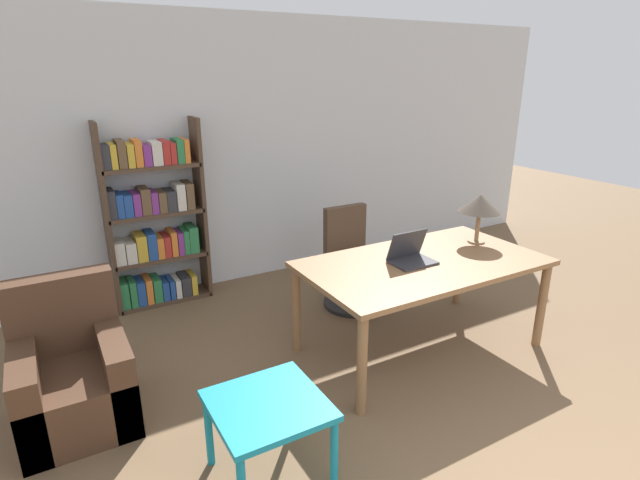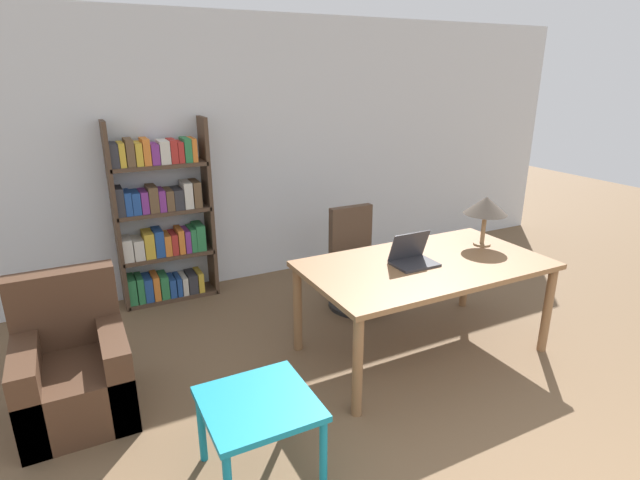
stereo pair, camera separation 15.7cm
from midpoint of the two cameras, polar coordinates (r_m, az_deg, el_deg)
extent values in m
cube|color=silver|center=(5.31, -5.86, 9.94)|extent=(8.00, 0.06, 2.70)
cube|color=olive|center=(3.94, 13.08, -2.82)|extent=(1.88, 1.04, 0.04)
cylinder|color=olive|center=(3.31, 5.71, -14.27)|extent=(0.07, 0.07, 0.72)
cylinder|color=olive|center=(4.41, 25.49, -7.24)|extent=(0.07, 0.07, 0.72)
cylinder|color=olive|center=(4.01, -1.46, -7.90)|extent=(0.07, 0.07, 0.72)
cylinder|color=olive|center=(4.96, 17.21, -3.37)|extent=(0.07, 0.07, 0.72)
cube|color=#2D2D33|center=(3.87, 11.89, -2.69)|extent=(0.33, 0.24, 0.02)
cube|color=#2D2D33|center=(3.89, 11.28, -0.65)|extent=(0.33, 0.09, 0.23)
cube|color=white|center=(3.89, 11.23, -0.60)|extent=(0.30, 0.07, 0.20)
cylinder|color=olive|center=(4.47, 18.96, -0.40)|extent=(0.14, 0.14, 0.01)
cylinder|color=olive|center=(4.43, 19.15, 1.25)|extent=(0.04, 0.04, 0.26)
cone|color=#4C4238|center=(4.38, 19.43, 3.75)|extent=(0.36, 0.36, 0.15)
cylinder|color=black|center=(4.89, 5.41, -7.23)|extent=(0.59, 0.59, 0.04)
cylinder|color=#262626|center=(4.82, 5.48, -5.30)|extent=(0.06, 0.06, 0.32)
cube|color=#4C3828|center=(4.73, 5.56, -2.97)|extent=(0.46, 0.46, 0.10)
cube|color=#4C3828|center=(4.79, 4.45, 1.04)|extent=(0.44, 0.08, 0.49)
cube|color=teal|center=(2.82, -5.40, -18.14)|extent=(0.59, 0.58, 0.04)
cylinder|color=teal|center=(2.88, 2.08, -23.39)|extent=(0.04, 0.04, 0.45)
cylinder|color=teal|center=(3.11, -11.90, -20.23)|extent=(0.04, 0.04, 0.45)
cylinder|color=teal|center=(3.24, -2.57, -17.95)|extent=(0.04, 0.04, 0.45)
cube|color=#472D1E|center=(3.72, -24.87, -15.19)|extent=(0.66, 0.75, 0.38)
cube|color=#472D1E|center=(3.76, -26.09, -6.97)|extent=(0.66, 0.16, 0.53)
cube|color=#472D1E|center=(3.68, -29.08, -14.52)|extent=(0.16, 0.75, 0.57)
cube|color=#472D1E|center=(3.67, -21.07, -13.36)|extent=(0.16, 0.75, 0.57)
cube|color=#4C3828|center=(4.89, -21.49, 2.26)|extent=(0.04, 0.28, 1.76)
cube|color=#4C3828|center=(5.03, -11.77, 3.64)|extent=(0.04, 0.28, 1.76)
cube|color=#4C3828|center=(5.23, -15.69, -6.12)|extent=(0.86, 0.28, 0.04)
cube|color=#2D7F47|center=(5.13, -19.93, -5.33)|extent=(0.07, 0.24, 0.25)
cube|color=#2D7F47|center=(5.13, -19.09, -5.21)|extent=(0.06, 0.24, 0.25)
cube|color=#234C99|center=(5.15, -18.29, -5.17)|extent=(0.08, 0.24, 0.23)
cube|color=orange|center=(5.15, -17.49, -4.99)|extent=(0.06, 0.24, 0.24)
cube|color=#2D7F47|center=(5.17, -16.65, -4.93)|extent=(0.08, 0.24, 0.23)
cube|color=#234C99|center=(5.19, -15.81, -5.02)|extent=(0.06, 0.24, 0.19)
cube|color=#234C99|center=(5.20, -15.12, -4.90)|extent=(0.05, 0.24, 0.19)
cube|color=silver|center=(5.21, -14.51, -4.81)|extent=(0.05, 0.24, 0.18)
cube|color=#333338|center=(5.22, -13.68, -4.61)|extent=(0.09, 0.24, 0.19)
cube|color=gold|center=(5.23, -12.84, -4.44)|extent=(0.05, 0.24, 0.20)
cube|color=#4C3828|center=(5.07, -16.12, -1.61)|extent=(0.86, 0.28, 0.04)
cube|color=silver|center=(4.98, -20.38, -0.92)|extent=(0.09, 0.24, 0.21)
cube|color=silver|center=(4.99, -19.26, -0.85)|extent=(0.09, 0.24, 0.19)
cube|color=gold|center=(5.00, -18.20, -0.41)|extent=(0.09, 0.24, 0.24)
cube|color=#234C99|center=(5.01, -17.17, -0.20)|extent=(0.08, 0.24, 0.25)
cube|color=orange|center=(5.03, -16.31, -0.37)|extent=(0.06, 0.24, 0.20)
cube|color=#B72D28|center=(5.04, -15.60, -0.25)|extent=(0.06, 0.24, 0.20)
cube|color=orange|center=(5.04, -14.91, 0.05)|extent=(0.06, 0.24, 0.24)
cube|color=#7F338C|center=(5.06, -14.22, 0.06)|extent=(0.05, 0.24, 0.22)
cube|color=#2D7F47|center=(5.07, -13.62, 0.21)|extent=(0.05, 0.24, 0.23)
cube|color=#2D7F47|center=(5.08, -12.85, 0.47)|extent=(0.09, 0.24, 0.26)
cube|color=#4C3828|center=(4.94, -16.58, 3.17)|extent=(0.86, 0.28, 0.04)
cube|color=#333338|center=(4.85, -21.12, 4.18)|extent=(0.07, 0.24, 0.25)
cube|color=#234C99|center=(4.86, -20.32, 4.06)|extent=(0.06, 0.24, 0.21)
cube|color=#234C99|center=(4.87, -19.51, 4.12)|extent=(0.07, 0.24, 0.20)
cube|color=#7F338C|center=(4.88, -18.66, 4.25)|extent=(0.06, 0.24, 0.20)
cube|color=brown|center=(4.89, -17.77, 4.57)|extent=(0.08, 0.24, 0.24)
cube|color=#7F338C|center=(4.90, -16.88, 4.47)|extent=(0.06, 0.24, 0.20)
cube|color=brown|center=(4.92, -16.08, 4.53)|extent=(0.07, 0.24, 0.19)
cube|color=#333338|center=(4.93, -15.15, 4.66)|extent=(0.09, 0.24, 0.19)
cube|color=silver|center=(4.94, -14.16, 5.11)|extent=(0.08, 0.24, 0.25)
cube|color=brown|center=(4.96, -13.20, 5.24)|extent=(0.07, 0.24, 0.25)
cube|color=#4C3828|center=(4.84, -17.07, 8.17)|extent=(0.86, 0.28, 0.04)
cube|color=#333338|center=(4.77, -21.68, 9.02)|extent=(0.07, 0.24, 0.21)
cube|color=gold|center=(4.78, -20.91, 9.14)|extent=(0.05, 0.24, 0.21)
cube|color=brown|center=(4.78, -20.11, 9.41)|extent=(0.07, 0.24, 0.24)
cube|color=gold|center=(4.80, -19.24, 9.32)|extent=(0.06, 0.24, 0.20)
cube|color=orange|center=(4.80, -18.47, 9.59)|extent=(0.06, 0.24, 0.23)
cube|color=#7F338C|center=(4.82, -17.58, 9.40)|extent=(0.07, 0.24, 0.18)
cube|color=silver|center=(4.83, -16.60, 9.67)|extent=(0.09, 0.24, 0.21)
cube|color=#B72D28|center=(4.85, -15.66, 9.80)|extent=(0.06, 0.24, 0.21)
cube|color=#B72D28|center=(4.86, -14.93, 9.75)|extent=(0.05, 0.24, 0.19)
cube|color=#2D7F47|center=(4.87, -14.20, 10.00)|extent=(0.07, 0.24, 0.22)
cube|color=orange|center=(4.89, -13.51, 10.06)|extent=(0.05, 0.24, 0.21)
camera|label=1|loc=(0.08, -88.74, 0.43)|focal=28.00mm
camera|label=2|loc=(0.08, 91.26, -0.43)|focal=28.00mm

